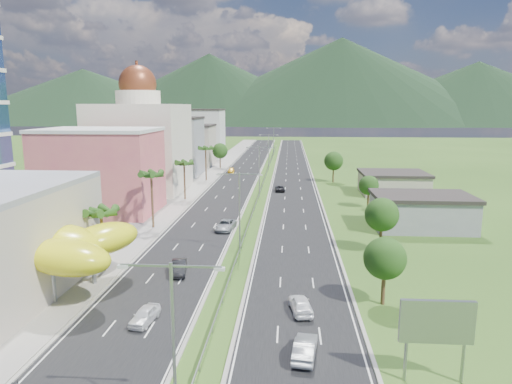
# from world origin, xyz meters

# --- Properties ---
(ground) EXTENTS (500.00, 500.00, 0.00)m
(ground) POSITION_xyz_m (0.00, 0.00, 0.00)
(ground) COLOR #2D5119
(ground) RESTS_ON ground
(road_left) EXTENTS (11.00, 260.00, 0.04)m
(road_left) POSITION_xyz_m (-7.50, 90.00, 0.02)
(road_left) COLOR black
(road_left) RESTS_ON ground
(road_right) EXTENTS (11.00, 260.00, 0.04)m
(road_right) POSITION_xyz_m (7.50, 90.00, 0.02)
(road_right) COLOR black
(road_right) RESTS_ON ground
(sidewalk_left) EXTENTS (7.00, 260.00, 0.12)m
(sidewalk_left) POSITION_xyz_m (-17.00, 90.00, 0.06)
(sidewalk_left) COLOR gray
(sidewalk_left) RESTS_ON ground
(median_guardrail) EXTENTS (0.10, 216.06, 0.76)m
(median_guardrail) POSITION_xyz_m (0.00, 71.99, 0.62)
(median_guardrail) COLOR gray
(median_guardrail) RESTS_ON ground
(streetlight_median_a) EXTENTS (6.04, 0.25, 11.00)m
(streetlight_median_a) POSITION_xyz_m (0.00, -25.00, 6.75)
(streetlight_median_a) COLOR gray
(streetlight_median_a) RESTS_ON ground
(streetlight_median_b) EXTENTS (6.04, 0.25, 11.00)m
(streetlight_median_b) POSITION_xyz_m (0.00, 10.00, 6.75)
(streetlight_median_b) COLOR gray
(streetlight_median_b) RESTS_ON ground
(streetlight_median_c) EXTENTS (6.04, 0.25, 11.00)m
(streetlight_median_c) POSITION_xyz_m (0.00, 50.00, 6.75)
(streetlight_median_c) COLOR gray
(streetlight_median_c) RESTS_ON ground
(streetlight_median_d) EXTENTS (6.04, 0.25, 11.00)m
(streetlight_median_d) POSITION_xyz_m (0.00, 95.00, 6.75)
(streetlight_median_d) COLOR gray
(streetlight_median_d) RESTS_ON ground
(streetlight_median_e) EXTENTS (6.04, 0.25, 11.00)m
(streetlight_median_e) POSITION_xyz_m (0.00, 140.00, 6.75)
(streetlight_median_e) COLOR gray
(streetlight_median_e) RESTS_ON ground
(lime_canopy) EXTENTS (18.00, 15.00, 7.40)m
(lime_canopy) POSITION_xyz_m (-20.00, -4.00, 4.99)
(lime_canopy) COLOR yellow
(lime_canopy) RESTS_ON ground
(pink_shophouse) EXTENTS (20.00, 15.00, 15.00)m
(pink_shophouse) POSITION_xyz_m (-28.00, 32.00, 7.50)
(pink_shophouse) COLOR #CC5367
(pink_shophouse) RESTS_ON ground
(domed_building) EXTENTS (20.00, 20.00, 28.70)m
(domed_building) POSITION_xyz_m (-28.00, 55.00, 11.35)
(domed_building) COLOR beige
(domed_building) RESTS_ON ground
(midrise_grey) EXTENTS (16.00, 15.00, 16.00)m
(midrise_grey) POSITION_xyz_m (-27.00, 80.00, 8.00)
(midrise_grey) COLOR gray
(midrise_grey) RESTS_ON ground
(midrise_beige) EXTENTS (16.00, 15.00, 13.00)m
(midrise_beige) POSITION_xyz_m (-27.00, 102.00, 6.50)
(midrise_beige) COLOR #BAAB99
(midrise_beige) RESTS_ON ground
(midrise_white) EXTENTS (16.00, 15.00, 18.00)m
(midrise_white) POSITION_xyz_m (-27.00, 125.00, 9.00)
(midrise_white) COLOR silver
(midrise_white) RESTS_ON ground
(billboard) EXTENTS (5.20, 0.35, 6.20)m
(billboard) POSITION_xyz_m (17.00, -18.00, 4.42)
(billboard) COLOR gray
(billboard) RESTS_ON ground
(shed_near) EXTENTS (15.00, 10.00, 5.00)m
(shed_near) POSITION_xyz_m (28.00, 25.00, 2.50)
(shed_near) COLOR gray
(shed_near) RESTS_ON ground
(shed_far) EXTENTS (14.00, 12.00, 4.40)m
(shed_far) POSITION_xyz_m (30.00, 55.00, 2.20)
(shed_far) COLOR #BAAB99
(shed_far) RESTS_ON ground
(palm_tree_b) EXTENTS (3.60, 3.60, 8.10)m
(palm_tree_b) POSITION_xyz_m (-15.50, 2.00, 7.06)
(palm_tree_b) COLOR #47301C
(palm_tree_b) RESTS_ON ground
(palm_tree_c) EXTENTS (3.60, 3.60, 9.60)m
(palm_tree_c) POSITION_xyz_m (-15.50, 22.00, 8.50)
(palm_tree_c) COLOR #47301C
(palm_tree_c) RESTS_ON ground
(palm_tree_d) EXTENTS (3.60, 3.60, 8.60)m
(palm_tree_d) POSITION_xyz_m (-15.50, 45.00, 7.54)
(palm_tree_d) COLOR #47301C
(palm_tree_d) RESTS_ON ground
(palm_tree_e) EXTENTS (3.60, 3.60, 9.40)m
(palm_tree_e) POSITION_xyz_m (-15.50, 70.00, 8.31)
(palm_tree_e) COLOR #47301C
(palm_tree_e) RESTS_ON ground
(leafy_tree_lfar) EXTENTS (4.90, 4.90, 8.05)m
(leafy_tree_lfar) POSITION_xyz_m (-15.50, 95.00, 5.58)
(leafy_tree_lfar) COLOR #47301C
(leafy_tree_lfar) RESTS_ON ground
(leafy_tree_ra) EXTENTS (4.20, 4.20, 6.90)m
(leafy_tree_ra) POSITION_xyz_m (16.00, -5.00, 4.78)
(leafy_tree_ra) COLOR #47301C
(leafy_tree_ra) RESTS_ON ground
(leafy_tree_rb) EXTENTS (4.55, 4.55, 7.47)m
(leafy_tree_rb) POSITION_xyz_m (19.00, 12.00, 5.18)
(leafy_tree_rb) COLOR #47301C
(leafy_tree_rb) RESTS_ON ground
(leafy_tree_rc) EXTENTS (3.85, 3.85, 6.33)m
(leafy_tree_rc) POSITION_xyz_m (22.00, 40.00, 4.37)
(leafy_tree_rc) COLOR #47301C
(leafy_tree_rc) RESTS_ON ground
(leafy_tree_rd) EXTENTS (4.90, 4.90, 8.05)m
(leafy_tree_rd) POSITION_xyz_m (18.00, 70.00, 5.58)
(leafy_tree_rd) COLOR #47301C
(leafy_tree_rd) RESTS_ON ground
(mountain_ridge) EXTENTS (860.00, 140.00, 90.00)m
(mountain_ridge) POSITION_xyz_m (60.00, 450.00, 0.00)
(mountain_ridge) COLOR black
(mountain_ridge) RESTS_ON ground
(car_white_near_left) EXTENTS (2.25, 4.34, 1.41)m
(car_white_near_left) POSITION_xyz_m (-6.51, -10.66, 0.75)
(car_white_near_left) COLOR white
(car_white_near_left) RESTS_ON road_left
(car_dark_left) EXTENTS (2.45, 4.97, 1.57)m
(car_dark_left) POSITION_xyz_m (-6.34, 1.78, 0.82)
(car_dark_left) COLOR black
(car_dark_left) RESTS_ON road_left
(car_silver_mid_left) EXTENTS (3.25, 5.93, 1.57)m
(car_silver_mid_left) POSITION_xyz_m (-3.55, 21.44, 0.83)
(car_silver_mid_left) COLOR #939699
(car_silver_mid_left) RESTS_ON road_left
(car_yellow_far_left) EXTENTS (2.13, 4.66, 1.32)m
(car_yellow_far_left) POSITION_xyz_m (-10.72, 84.93, 0.70)
(car_yellow_far_left) COLOR gold
(car_yellow_far_left) RESTS_ON road_left
(car_white_near_right) EXTENTS (2.62, 4.87, 1.57)m
(car_white_near_right) POSITION_xyz_m (7.76, -7.46, 0.83)
(car_white_near_right) COLOR white
(car_white_near_right) RESTS_ON road_right
(car_silver_right) EXTENTS (2.24, 4.85, 1.54)m
(car_silver_right) POSITION_xyz_m (7.91, -15.45, 0.81)
(car_silver_right) COLOR #9C9EA3
(car_silver_right) RESTS_ON road_right
(car_dark_far_right) EXTENTS (2.47, 4.80, 1.30)m
(car_dark_far_right) POSITION_xyz_m (4.39, 55.99, 0.69)
(car_dark_far_right) COLOR black
(car_dark_far_right) RESTS_ON road_right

